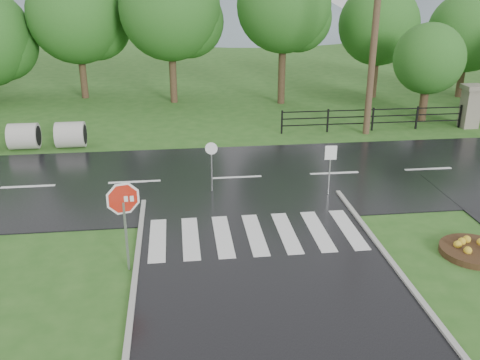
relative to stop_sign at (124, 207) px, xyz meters
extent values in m
plane|color=#2C5C1E|center=(3.75, -3.44, -1.90)|extent=(120.00, 120.00, 0.00)
cube|color=black|center=(3.75, 6.56, -1.90)|extent=(90.00, 8.00, 0.04)
cube|color=silver|center=(0.75, 1.56, -1.84)|extent=(0.50, 2.80, 0.02)
cube|color=silver|center=(1.75, 1.56, -1.84)|extent=(0.50, 2.80, 0.02)
cube|color=silver|center=(2.75, 1.56, -1.84)|extent=(0.50, 2.80, 0.02)
cube|color=silver|center=(3.75, 1.56, -1.84)|extent=(0.50, 2.80, 0.02)
cube|color=silver|center=(4.75, 1.56, -1.84)|extent=(0.50, 2.80, 0.02)
cube|color=silver|center=(5.75, 1.56, -1.84)|extent=(0.50, 2.80, 0.02)
cube|color=silver|center=(6.75, 1.56, -1.84)|extent=(0.50, 2.80, 0.02)
cube|color=gray|center=(16.75, 12.56, -0.90)|extent=(0.80, 0.80, 2.00)
cube|color=#6B6659|center=(16.75, 12.56, 0.22)|extent=(1.00, 1.00, 0.24)
cube|color=black|center=(11.50, 12.56, -1.50)|extent=(9.50, 0.05, 0.05)
cube|color=black|center=(11.50, 12.56, -1.15)|extent=(9.50, 0.05, 0.05)
cube|color=black|center=(11.50, 12.56, -0.80)|extent=(9.50, 0.05, 0.05)
cube|color=black|center=(6.75, 12.56, -1.30)|extent=(0.08, 0.08, 1.20)
cube|color=black|center=(16.25, 12.56, -1.30)|extent=(0.08, 0.08, 1.20)
sphere|color=slate|center=(11.75, 61.56, -19.18)|extent=(48.00, 48.00, 48.00)
sphere|color=slate|center=(39.75, 61.56, -14.86)|extent=(36.00, 36.00, 36.00)
cylinder|color=#9E9B93|center=(-5.55, 11.56, -1.30)|extent=(1.30, 1.20, 1.20)
cylinder|color=#9E9B93|center=(-3.45, 11.56, -1.30)|extent=(1.30, 1.20, 1.20)
cube|color=#939399|center=(0.00, 0.00, -0.89)|extent=(0.06, 0.06, 2.02)
cylinder|color=white|center=(0.00, 0.01, 0.23)|extent=(1.17, 0.37, 1.22)
cylinder|color=#B21B0C|center=(0.00, 0.00, 0.23)|extent=(1.02, 0.33, 1.06)
cylinder|color=#332111|center=(9.89, -0.35, -1.80)|extent=(1.93, 1.93, 0.19)
cube|color=#939399|center=(6.90, 4.44, -1.00)|extent=(0.04, 0.04, 1.80)
cube|color=white|center=(6.90, 4.42, -0.24)|extent=(0.43, 0.05, 0.52)
cylinder|color=#939399|center=(2.68, 5.26, -1.00)|extent=(0.05, 0.05, 1.80)
cylinder|color=white|center=(2.68, 5.24, -0.19)|extent=(0.45, 0.09, 0.45)
cylinder|color=#473523|center=(11.01, 12.06, 3.01)|extent=(0.33, 0.33, 9.81)
cylinder|color=#3D2B1C|center=(14.88, 14.06, -0.49)|extent=(0.45, 0.45, 2.82)
sphere|color=#215A1C|center=(14.88, 14.06, 1.49)|extent=(3.74, 3.74, 3.74)
camera|label=1|loc=(1.49, -13.13, 5.77)|focal=40.00mm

